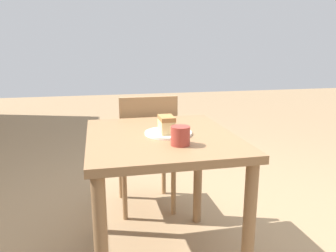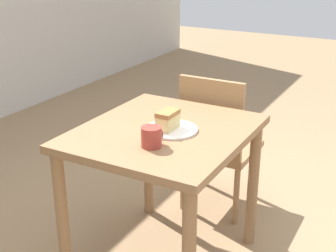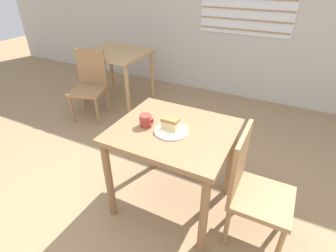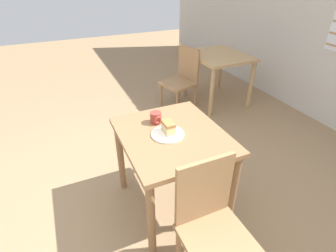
{
  "view_description": "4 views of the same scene",
  "coord_description": "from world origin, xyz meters",
  "px_view_note": "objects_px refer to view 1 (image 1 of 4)",
  "views": [
    {
      "loc": [
        -1.66,
        0.79,
        1.24
      ],
      "look_at": [
        0.01,
        0.43,
        0.82
      ],
      "focal_mm": 35.0,
      "sensor_mm": 36.0,
      "label": 1
    },
    {
      "loc": [
        -1.84,
        -0.57,
        1.62
      ],
      "look_at": [
        -0.0,
        0.45,
        0.8
      ],
      "focal_mm": 50.0,
      "sensor_mm": 36.0,
      "label": 2
    },
    {
      "loc": [
        0.72,
        -1.04,
        1.82
      ],
      "look_at": [
        -0.04,
        0.46,
        0.8
      ],
      "focal_mm": 28.0,
      "sensor_mm": 36.0,
      "label": 3
    },
    {
      "loc": [
        1.53,
        -0.25,
        1.88
      ],
      "look_at": [
        -0.01,
        0.44,
        0.85
      ],
      "focal_mm": 28.0,
      "sensor_mm": 36.0,
      "label": 4
    }
  ],
  "objects_px": {
    "plate": "(168,133)",
    "coffee_mug": "(180,136)",
    "chair_near_window": "(147,151)",
    "dining_table_near": "(161,157)",
    "cake_slice": "(167,124)"
  },
  "relations": [
    {
      "from": "plate",
      "to": "coffee_mug",
      "type": "xyz_separation_m",
      "value": [
        -0.2,
        -0.01,
        0.04
      ]
    },
    {
      "from": "chair_near_window",
      "to": "coffee_mug",
      "type": "relative_size",
      "value": 8.96
    },
    {
      "from": "plate",
      "to": "coffee_mug",
      "type": "relative_size",
      "value": 2.52
    },
    {
      "from": "plate",
      "to": "dining_table_near",
      "type": "bearing_deg",
      "value": 89.8
    },
    {
      "from": "chair_near_window",
      "to": "coffee_mug",
      "type": "bearing_deg",
      "value": 92.48
    },
    {
      "from": "dining_table_near",
      "to": "coffee_mug",
      "type": "distance_m",
      "value": 0.27
    },
    {
      "from": "dining_table_near",
      "to": "plate",
      "type": "xyz_separation_m",
      "value": [
        -0.0,
        -0.04,
        0.13
      ]
    },
    {
      "from": "dining_table_near",
      "to": "chair_near_window",
      "type": "bearing_deg",
      "value": -1.46
    },
    {
      "from": "chair_near_window",
      "to": "dining_table_near",
      "type": "bearing_deg",
      "value": 88.54
    },
    {
      "from": "chair_near_window",
      "to": "coffee_mug",
      "type": "height_order",
      "value": "chair_near_window"
    },
    {
      "from": "dining_table_near",
      "to": "plate",
      "type": "distance_m",
      "value": 0.14
    },
    {
      "from": "dining_table_near",
      "to": "coffee_mug",
      "type": "height_order",
      "value": "coffee_mug"
    },
    {
      "from": "cake_slice",
      "to": "coffee_mug",
      "type": "distance_m",
      "value": 0.19
    },
    {
      "from": "dining_table_near",
      "to": "chair_near_window",
      "type": "xyz_separation_m",
      "value": [
        0.64,
        -0.02,
        -0.17
      ]
    },
    {
      "from": "cake_slice",
      "to": "chair_near_window",
      "type": "bearing_deg",
      "value": 0.98
    }
  ]
}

